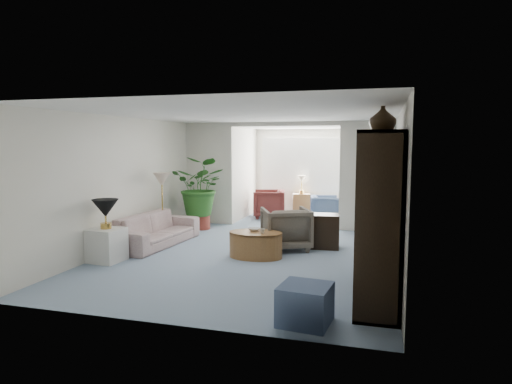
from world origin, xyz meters
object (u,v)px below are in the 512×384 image
(coffee_bowl, at_px, (254,229))
(ottoman, at_px, (305,304))
(sunroom_table, at_px, (301,204))
(end_table, at_px, (107,245))
(coffee_cup, at_px, (262,231))
(side_table_dark, at_px, (325,231))
(table_lamp, at_px, (105,208))
(plant_pot, at_px, (202,222))
(wingback_chair, at_px, (286,228))
(sofa, at_px, (156,230))
(coffee_table, at_px, (256,245))
(sunroom_chair_maroon, at_px, (269,204))
(floor_lamp, at_px, (162,179))
(cabinet_urn, at_px, (383,119))
(framed_picture, at_px, (397,163))
(entertainment_cabinet, at_px, (380,216))
(sunroom_chair_blue, at_px, (325,208))

(coffee_bowl, relative_size, ottoman, 0.38)
(ottoman, height_order, sunroom_table, sunroom_table)
(end_table, distance_m, sunroom_table, 6.29)
(coffee_cup, xyz_separation_m, sunroom_table, (-0.21, 5.00, -0.20))
(coffee_cup, bearing_deg, side_table_dark, 50.87)
(table_lamp, relative_size, plant_pot, 1.10)
(table_lamp, distance_m, side_table_dark, 4.02)
(wingback_chair, bearing_deg, plant_pot, -56.08)
(sofa, height_order, coffee_table, sofa)
(side_table_dark, xyz_separation_m, sunroom_chair_maroon, (-1.89, 3.10, 0.05))
(floor_lamp, distance_m, sunroom_chair_maroon, 3.62)
(end_table, bearing_deg, ottoman, -24.53)
(cabinet_urn, bearing_deg, sunroom_table, 109.83)
(table_lamp, height_order, floor_lamp, floor_lamp)
(framed_picture, distance_m, floor_lamp, 4.81)
(entertainment_cabinet, xyz_separation_m, cabinet_urn, (0.00, 0.50, 1.26))
(floor_lamp, relative_size, plant_pot, 0.90)
(sofa, distance_m, coffee_bowl, 2.13)
(sofa, bearing_deg, cabinet_urn, -104.26)
(cabinet_urn, bearing_deg, side_table_dark, 115.57)
(table_lamp, height_order, plant_pot, table_lamp)
(cabinet_urn, height_order, sunroom_chair_maroon, cabinet_urn)
(cabinet_urn, height_order, ottoman, cabinet_urn)
(framed_picture, relative_size, sofa, 0.24)
(table_lamp, relative_size, coffee_table, 0.46)
(cabinet_urn, xyz_separation_m, plant_pot, (-4.03, 3.22, -2.17))
(floor_lamp, distance_m, ottoman, 5.24)
(sofa, relative_size, entertainment_cabinet, 0.98)
(table_lamp, height_order, coffee_cup, table_lamp)
(end_table, height_order, table_lamp, table_lamp)
(framed_picture, distance_m, sunroom_chair_blue, 4.84)
(end_table, xyz_separation_m, wingback_chair, (2.74, 1.71, 0.11))
(table_lamp, height_order, sunroom_chair_blue, table_lamp)
(floor_lamp, relative_size, side_table_dark, 0.55)
(sofa, height_order, end_table, sofa)
(coffee_cup, height_order, side_table_dark, side_table_dark)
(end_table, height_order, cabinet_urn, cabinet_urn)
(entertainment_cabinet, relative_size, sunroom_table, 3.62)
(entertainment_cabinet, xyz_separation_m, sunroom_table, (-2.15, 6.47, -0.78))
(wingback_chair, bearing_deg, entertainment_cabinet, 101.77)
(side_table_dark, height_order, sunroom_table, side_table_dark)
(floor_lamp, height_order, coffee_table, floor_lamp)
(coffee_bowl, xyz_separation_m, sunroom_table, (-0.01, 4.80, -0.18))
(coffee_table, relative_size, entertainment_cabinet, 0.44)
(end_table, height_order, floor_lamp, floor_lamp)
(coffee_cup, bearing_deg, table_lamp, -161.07)
(coffee_bowl, bearing_deg, sofa, 172.14)
(floor_lamp, distance_m, wingback_chair, 2.84)
(wingback_chair, relative_size, plant_pot, 2.17)
(coffee_bowl, relative_size, cabinet_urn, 0.55)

